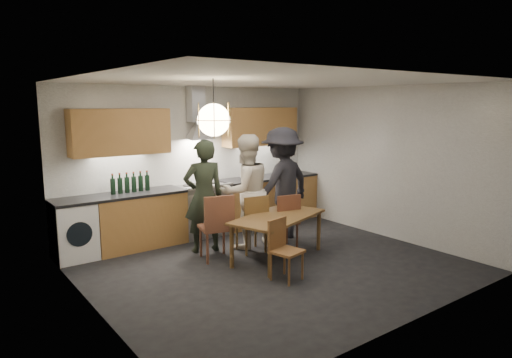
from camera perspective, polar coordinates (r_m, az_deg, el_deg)
ground at (r=6.70m, az=1.95°, el=-10.65°), size 5.00×5.00×0.00m
room_shell at (r=6.32m, az=2.04°, el=4.04°), size 5.02×4.52×2.61m
counter_run at (r=8.14m, az=-6.52°, el=-3.77°), size 5.00×0.62×0.90m
range_stove at (r=8.12m, az=-6.65°, el=-3.85°), size 0.90×0.60×0.92m
wall_fixtures at (r=8.02m, az=-7.28°, el=6.31°), size 4.30×0.54×1.10m
pendant_lamp at (r=5.64m, az=-5.31°, el=7.36°), size 0.43×0.43×0.70m
dining_table at (r=6.79m, az=2.75°, el=-5.24°), size 1.72×1.24×0.66m
chair_back_left at (r=6.71m, az=-4.85°, el=-5.53°), size 0.55×0.55×1.00m
chair_back_mid at (r=7.06m, az=-0.31°, el=-5.15°), size 0.47×0.47×0.91m
chair_back_right at (r=7.24m, az=3.73°, el=-4.87°), size 0.48×0.48×0.90m
chair_front at (r=6.06m, az=3.31°, el=-8.24°), size 0.44×0.44×0.81m
person_left at (r=7.11m, az=-6.54°, el=-2.14°), size 0.72×0.56×1.76m
person_mid at (r=7.27m, az=-1.30°, el=-1.57°), size 0.93×0.74×1.82m
person_right at (r=7.74m, az=3.29°, el=-0.59°), size 1.33×0.90×1.91m
mixing_bowl at (r=8.43m, az=-1.04°, el=0.11°), size 0.29×0.29×0.07m
stock_pot at (r=9.15m, az=3.64°, el=1.05°), size 0.20×0.20×0.14m
wine_bottles at (r=7.52m, az=-15.43°, el=-0.40°), size 0.64×0.08×0.32m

